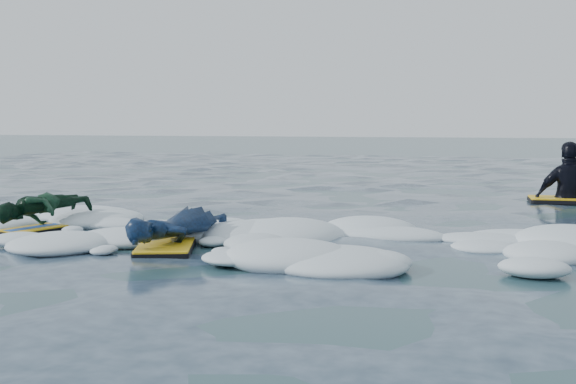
% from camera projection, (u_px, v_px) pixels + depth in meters
% --- Properties ---
extents(ground, '(120.00, 120.00, 0.00)m').
position_uv_depth(ground, '(126.00, 250.00, 7.03)').
color(ground, '#1A3840').
rests_on(ground, ground).
extents(foam_band, '(12.00, 3.10, 0.30)m').
position_uv_depth(foam_band, '(174.00, 234.00, 8.01)').
color(foam_band, silver).
rests_on(foam_band, ground).
extents(prone_woman_unit, '(0.83, 1.53, 0.37)m').
position_uv_depth(prone_woman_unit, '(176.00, 229.00, 7.13)').
color(prone_woman_unit, black).
rests_on(prone_woman_unit, ground).
extents(prone_child_unit, '(0.94, 1.22, 0.43)m').
position_uv_depth(prone_child_unit, '(44.00, 212.00, 8.30)').
color(prone_child_unit, black).
rests_on(prone_child_unit, ground).
extents(waiting_rider_unit, '(1.26, 0.77, 1.81)m').
position_uv_depth(waiting_rider_unit, '(570.00, 200.00, 11.13)').
color(waiting_rider_unit, black).
rests_on(waiting_rider_unit, ground).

